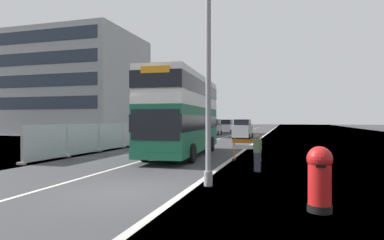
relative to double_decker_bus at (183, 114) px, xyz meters
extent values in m
cube|color=#38383A|center=(1.44, -9.98, -2.64)|extent=(140.00, 280.00, 0.10)
cube|color=#B2AFA8|center=(3.16, -9.98, -2.59)|extent=(0.24, 196.00, 0.01)
cube|color=silver|center=(-1.34, -9.98, -2.59)|extent=(0.16, 168.00, 0.01)
cube|color=#196042|center=(0.00, 0.01, -0.94)|extent=(3.20, 10.66, 2.61)
cube|color=white|center=(0.00, 0.01, 0.57)|extent=(3.20, 10.66, 0.40)
cube|color=white|center=(0.00, 0.01, 1.52)|extent=(3.16, 10.56, 1.51)
cube|color=black|center=(0.00, 0.01, -0.54)|extent=(3.23, 10.77, 0.83)
cube|color=black|center=(0.00, 0.01, 1.52)|extent=(3.21, 10.72, 0.83)
cube|color=black|center=(0.33, -5.26, -0.61)|extent=(2.33, 0.21, 1.43)
cube|color=orange|center=(0.33, -5.26, 1.94)|extent=(1.40, 0.15, 0.32)
cube|color=#196042|center=(0.00, 0.01, -2.06)|extent=(3.23, 10.77, 0.36)
cylinder|color=black|center=(-1.06, -3.33, -2.09)|extent=(0.36, 1.02, 1.00)
cylinder|color=black|center=(1.47, -3.17, -2.09)|extent=(0.36, 1.02, 1.00)
cylinder|color=black|center=(-1.45, 2.82, -2.09)|extent=(0.36, 1.02, 1.00)
cylinder|color=black|center=(1.08, 2.98, -2.09)|extent=(0.36, 1.02, 1.00)
cylinder|color=gray|center=(3.61, -8.47, 1.71)|extent=(0.18, 0.18, 8.59)
cylinder|color=gray|center=(3.61, -8.47, -2.34)|extent=(0.29, 0.29, 0.50)
cylinder|color=black|center=(6.90, -10.65, -2.50)|extent=(0.58, 0.58, 0.18)
cylinder|color=red|center=(6.90, -10.65, -1.86)|extent=(0.54, 0.54, 1.10)
sphere|color=red|center=(6.90, -10.65, -1.31)|extent=(0.60, 0.60, 0.60)
cube|color=black|center=(6.90, -10.93, -1.45)|extent=(0.22, 0.03, 0.07)
cube|color=orange|center=(4.07, -1.43, -1.54)|extent=(1.57, 0.08, 0.20)
cube|color=white|center=(4.07, -1.43, -1.86)|extent=(1.57, 0.08, 0.20)
cube|color=orange|center=(3.36, -1.43, -2.06)|extent=(0.07, 0.07, 1.05)
cube|color=black|center=(3.36, -1.43, -2.55)|extent=(0.14, 0.44, 0.08)
cube|color=orange|center=(4.77, -1.42, -2.06)|extent=(0.07, 0.07, 1.05)
cube|color=black|center=(4.77, -1.42, -2.55)|extent=(0.14, 0.44, 0.08)
cube|color=#A8AAAD|center=(-6.37, -4.47, -1.59)|extent=(0.04, 3.26, 1.90)
cube|color=#A8AAAD|center=(-6.37, -1.07, -1.59)|extent=(0.04, 3.26, 1.90)
cube|color=#A8AAAD|center=(-6.37, 2.33, -1.59)|extent=(0.04, 3.26, 1.90)
cube|color=#A8AAAD|center=(-6.37, 5.73, -1.59)|extent=(0.04, 3.26, 1.90)
cube|color=#A8AAAD|center=(-6.37, 9.13, -1.59)|extent=(0.04, 3.26, 1.90)
cube|color=#A8AAAD|center=(-6.37, 12.53, -1.59)|extent=(0.04, 3.26, 1.90)
cube|color=#A8AAAD|center=(-6.37, 15.93, -1.59)|extent=(0.04, 3.26, 1.90)
cube|color=#A8AAAD|center=(-6.37, 19.33, -1.59)|extent=(0.04, 3.26, 1.90)
cylinder|color=#939699|center=(-6.37, -6.17, -1.59)|extent=(0.06, 0.06, 2.00)
cube|color=gray|center=(-6.37, -6.17, -2.53)|extent=(0.44, 0.20, 0.12)
cylinder|color=#939699|center=(-6.37, -2.77, -1.59)|extent=(0.06, 0.06, 2.00)
cube|color=gray|center=(-6.37, -2.77, -2.53)|extent=(0.44, 0.20, 0.12)
cylinder|color=#939699|center=(-6.37, 0.63, -1.59)|extent=(0.06, 0.06, 2.00)
cube|color=gray|center=(-6.37, 0.63, -2.53)|extent=(0.44, 0.20, 0.12)
cylinder|color=#939699|center=(-6.37, 4.03, -1.59)|extent=(0.06, 0.06, 2.00)
cube|color=gray|center=(-6.37, 4.03, -2.53)|extent=(0.44, 0.20, 0.12)
cylinder|color=#939699|center=(-6.37, 7.43, -1.59)|extent=(0.06, 0.06, 2.00)
cube|color=gray|center=(-6.37, 7.43, -2.53)|extent=(0.44, 0.20, 0.12)
cylinder|color=#939699|center=(-6.37, 10.83, -1.59)|extent=(0.06, 0.06, 2.00)
cube|color=gray|center=(-6.37, 10.83, -2.53)|extent=(0.44, 0.20, 0.12)
cylinder|color=#939699|center=(-6.37, 14.23, -1.59)|extent=(0.06, 0.06, 2.00)
cube|color=gray|center=(-6.37, 14.23, -2.53)|extent=(0.44, 0.20, 0.12)
cylinder|color=#939699|center=(-6.37, 17.63, -1.59)|extent=(0.06, 0.06, 2.00)
cube|color=gray|center=(-6.37, 17.63, -2.53)|extent=(0.44, 0.20, 0.12)
cylinder|color=#939699|center=(-6.37, 21.03, -1.59)|extent=(0.06, 0.06, 2.00)
cube|color=gray|center=(-6.37, 21.03, -2.53)|extent=(0.44, 0.20, 0.12)
cube|color=silver|center=(1.12, 19.16, -1.73)|extent=(1.87, 4.55, 1.36)
cube|color=black|center=(1.12, 19.16, -0.71)|extent=(1.72, 2.50, 0.69)
cylinder|color=black|center=(2.06, 20.57, -2.29)|extent=(0.20, 0.60, 0.60)
cylinder|color=black|center=(0.19, 20.57, -2.29)|extent=(0.20, 0.60, 0.60)
cylinder|color=black|center=(2.06, 17.74, -2.29)|extent=(0.20, 0.60, 0.60)
cylinder|color=black|center=(0.19, 17.74, -2.29)|extent=(0.20, 0.60, 0.60)
cube|color=gray|center=(-3.99, 26.31, -1.79)|extent=(1.77, 3.91, 1.24)
cube|color=black|center=(-3.99, 26.31, -0.75)|extent=(1.63, 2.15, 0.82)
cylinder|color=black|center=(-3.10, 27.52, -2.29)|extent=(0.20, 0.60, 0.60)
cylinder|color=black|center=(-4.87, 27.52, -2.29)|extent=(0.20, 0.60, 0.60)
cylinder|color=black|center=(-3.10, 25.10, -2.29)|extent=(0.20, 0.60, 0.60)
cylinder|color=black|center=(-4.87, 25.10, -2.29)|extent=(0.20, 0.60, 0.60)
cube|color=silver|center=(-3.37, 33.68, -1.79)|extent=(1.71, 4.43, 1.23)
cube|color=black|center=(-3.37, 33.68, -0.79)|extent=(1.57, 2.44, 0.78)
cylinder|color=black|center=(-2.51, 35.05, -2.29)|extent=(0.20, 0.60, 0.60)
cylinder|color=black|center=(-4.23, 35.05, -2.29)|extent=(0.20, 0.60, 0.60)
cylinder|color=black|center=(-2.51, 32.31, -2.29)|extent=(0.20, 0.60, 0.60)
cylinder|color=black|center=(-4.23, 32.31, -2.29)|extent=(0.20, 0.60, 0.60)
cylinder|color=#4C3D2D|center=(-10.44, 21.65, -0.54)|extent=(0.43, 0.43, 4.10)
cylinder|color=#4C3D2D|center=(-9.72, 21.60, 0.91)|extent=(1.59, 0.30, 1.87)
cylinder|color=#4C3D2D|center=(-10.52, 22.16, 0.82)|extent=(0.37, 1.16, 1.01)
cylinder|color=#4C3D2D|center=(-10.98, 21.73, 0.39)|extent=(1.21, 0.30, 1.47)
cylinder|color=#4C3D2D|center=(-10.57, 21.12, 1.54)|extent=(0.50, 1.24, 0.91)
cylinder|color=#2D3342|center=(4.92, -4.96, -2.18)|extent=(0.29, 0.29, 0.81)
cylinder|color=#51704C|center=(4.92, -4.96, -1.50)|extent=(0.34, 0.34, 0.56)
sphere|color=#937056|center=(4.92, -4.96, -1.10)|extent=(0.22, 0.22, 0.22)
cube|color=#9EA0A3|center=(-31.75, 26.07, 5.24)|extent=(29.43, 15.33, 15.65)
cube|color=#232D3D|center=(-31.75, 18.38, 1.95)|extent=(27.66, 0.08, 1.75)
cube|color=#232D3D|center=(-31.75, 18.38, 5.08)|extent=(27.66, 0.08, 1.75)
cube|color=#232D3D|center=(-31.75, 18.38, 8.21)|extent=(27.66, 0.08, 1.75)
cube|color=#232D3D|center=(-31.75, 18.38, 11.34)|extent=(27.66, 0.08, 1.75)
camera|label=1|loc=(6.15, -18.98, -0.36)|focal=30.23mm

